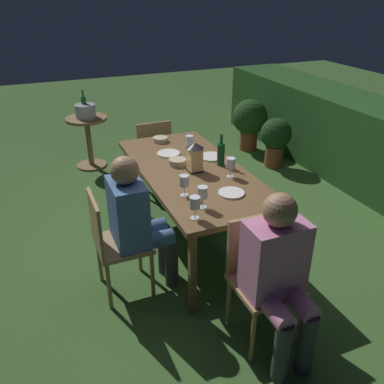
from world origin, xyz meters
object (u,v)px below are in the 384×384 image
at_px(potted_plant_by_hedge, 250,120).
at_px(dining_table, 192,175).
at_px(plate_c, 231,193).
at_px(green_bottle_on_table, 221,154).
at_px(lantern_centerpiece, 195,155).
at_px(chair_head_far, 261,273).
at_px(wine_glass_e, 203,193).
at_px(bowl_bread, 178,162).
at_px(potted_plant_corner, 276,138).
at_px(side_table, 88,134).
at_px(person_in_blue, 137,218).
at_px(wine_glass_b, 184,182).
at_px(chair_side_left_b, 113,240).
at_px(plate_b, 211,157).
at_px(person_in_pink, 279,272).
at_px(wine_glass_c, 189,141).
at_px(bowl_olives, 160,139).
at_px(wine_glass_a, 195,204).
at_px(ice_bucket, 85,110).
at_px(wine_glass_d, 231,164).
at_px(chair_head_near, 152,152).
at_px(plate_a, 169,153).

bearing_deg(potted_plant_by_hedge, dining_table, -41.59).
bearing_deg(plate_c, green_bottle_on_table, 162.27).
bearing_deg(lantern_centerpiece, chair_head_far, -0.36).
distance_m(wine_glass_e, bowl_bread, 0.83).
height_order(bowl_bread, potted_plant_corner, bowl_bread).
relative_size(dining_table, side_table, 2.81).
height_order(person_in_blue, wine_glass_b, person_in_blue).
bearing_deg(chair_side_left_b, plate_b, 119.10).
relative_size(person_in_pink, wine_glass_c, 6.80).
relative_size(person_in_blue, bowl_olives, 7.32).
bearing_deg(lantern_centerpiece, potted_plant_corner, 127.14).
xyz_separation_m(chair_head_far, green_bottle_on_table, (-1.20, 0.28, 0.38)).
distance_m(chair_side_left_b, wine_glass_a, 0.74).
distance_m(wine_glass_a, ice_bucket, 3.02).
bearing_deg(wine_glass_d, ice_bucket, -162.08).
height_order(wine_glass_d, ice_bucket, ice_bucket).
bearing_deg(bowl_bread, side_table, -166.90).
relative_size(green_bottle_on_table, plate_c, 1.40).
xyz_separation_m(chair_head_near, side_table, (-1.01, -0.56, -0.03)).
bearing_deg(person_in_blue, bowl_bread, 136.18).
bearing_deg(chair_head_far, ice_bucket, -170.65).
bearing_deg(green_bottle_on_table, bowl_olives, -158.82).
bearing_deg(plate_c, chair_head_far, -8.93).
bearing_deg(chair_head_near, wine_glass_b, -8.56).
bearing_deg(chair_side_left_b, wine_glass_d, 98.64).
distance_m(chair_head_far, chair_head_near, 2.41).
xyz_separation_m(green_bottle_on_table, wine_glass_d, (0.26, -0.04, 0.01)).
bearing_deg(wine_glass_e, green_bottle_on_table, 144.39).
xyz_separation_m(wine_glass_c, potted_plant_by_hedge, (-1.56, 1.59, -0.42)).
height_order(wine_glass_c, plate_b, wine_glass_c).
bearing_deg(potted_plant_by_hedge, bowl_bread, -45.12).
height_order(side_table, potted_plant_corner, side_table).
distance_m(chair_head_near, plate_b, 1.09).
bearing_deg(person_in_pink, chair_side_left_b, -139.48).
relative_size(wine_glass_c, plate_c, 0.82).
distance_m(dining_table, potted_plant_corner, 2.16).
bearing_deg(chair_head_near, wine_glass_a, -8.77).
distance_m(green_bottle_on_table, wine_glass_c, 0.42).
bearing_deg(side_table, lantern_centerpiece, 14.16).
bearing_deg(wine_glass_c, bowl_bread, -41.79).
bearing_deg(dining_table, potted_plant_by_hedge, 138.41).
height_order(wine_glass_d, bowl_olives, wine_glass_d).
distance_m(plate_a, bowl_bread, 0.27).
distance_m(person_in_blue, plate_a, 1.03).
bearing_deg(wine_glass_c, chair_head_far, -4.83).
bearing_deg(chair_head_far, plate_a, -177.52).
height_order(chair_head_far, lantern_centerpiece, lantern_centerpiece).
bearing_deg(potted_plant_by_hedge, plate_a, -49.63).
xyz_separation_m(wine_glass_a, plate_c, (-0.23, 0.41, -0.11)).
distance_m(chair_side_left_b, plate_a, 1.17).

